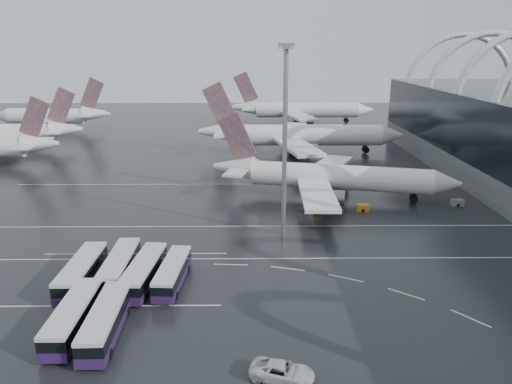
{
  "coord_description": "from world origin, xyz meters",
  "views": [
    {
      "loc": [
        -6.23,
        -71.05,
        30.78
      ],
      "look_at": [
        -5.41,
        9.72,
        7.0
      ],
      "focal_mm": 35.0,
      "sensor_mm": 36.0,
      "label": 1
    }
  ],
  "objects_px": {
    "bus_row_near_a": "(82,272)",
    "jet_remote_mid": "(14,133)",
    "airliner_gate_c": "(299,110)",
    "bus_row_near_d": "(173,273)",
    "gse_cart_belly_d": "(457,203)",
    "airliner_main": "(327,177)",
    "van_curve_a": "(282,371)",
    "bus_row_near_b": "(120,266)",
    "bus_row_far_a": "(73,316)",
    "gse_cart_belly_c": "(315,210)",
    "floodlight_mast": "(285,119)",
    "gse_cart_belly_a": "(362,208)",
    "bus_row_far_b": "(106,321)",
    "bus_row_near_c": "(144,272)",
    "jet_remote_far": "(54,116)",
    "airliner_gate_b": "(297,136)"
  },
  "relations": [
    {
      "from": "bus_row_near_a",
      "to": "jet_remote_mid",
      "type": "bearing_deg",
      "value": 28.71
    },
    {
      "from": "airliner_gate_c",
      "to": "bus_row_near_d",
      "type": "distance_m",
      "value": 147.6
    },
    {
      "from": "bus_row_near_a",
      "to": "gse_cart_belly_d",
      "type": "xyz_separation_m",
      "value": [
        63.76,
        33.56,
        -1.2
      ]
    },
    {
      "from": "airliner_main",
      "to": "bus_row_near_d",
      "type": "height_order",
      "value": "airliner_main"
    },
    {
      "from": "van_curve_a",
      "to": "gse_cart_belly_d",
      "type": "distance_m",
      "value": 65.86
    },
    {
      "from": "bus_row_near_b",
      "to": "bus_row_far_a",
      "type": "relative_size",
      "value": 1.02
    },
    {
      "from": "gse_cart_belly_c",
      "to": "floodlight_mast",
      "type": "bearing_deg",
      "value": -121.32
    },
    {
      "from": "bus_row_near_b",
      "to": "gse_cart_belly_a",
      "type": "bearing_deg",
      "value": -54.7
    },
    {
      "from": "bus_row_near_d",
      "to": "van_curve_a",
      "type": "bearing_deg",
      "value": -142.02
    },
    {
      "from": "airliner_main",
      "to": "van_curve_a",
      "type": "bearing_deg",
      "value": -88.62
    },
    {
      "from": "airliner_gate_c",
      "to": "floodlight_mast",
      "type": "xyz_separation_m",
      "value": [
        -14.3,
        -126.18,
        14.36
      ]
    },
    {
      "from": "bus_row_near_b",
      "to": "bus_row_far_b",
      "type": "height_order",
      "value": "bus_row_near_b"
    },
    {
      "from": "bus_row_near_c",
      "to": "bus_row_far_a",
      "type": "bearing_deg",
      "value": 158.65
    },
    {
      "from": "jet_remote_mid",
      "to": "bus_row_near_b",
      "type": "height_order",
      "value": "jet_remote_mid"
    },
    {
      "from": "bus_row_near_b",
      "to": "gse_cart_belly_d",
      "type": "distance_m",
      "value": 67.19
    },
    {
      "from": "airliner_main",
      "to": "van_curve_a",
      "type": "relative_size",
      "value": 8.2
    },
    {
      "from": "airliner_main",
      "to": "bus_row_near_a",
      "type": "relative_size",
      "value": 3.71
    },
    {
      "from": "airliner_main",
      "to": "bus_row_far_a",
      "type": "height_order",
      "value": "airliner_main"
    },
    {
      "from": "bus_row_near_a",
      "to": "gse_cart_belly_a",
      "type": "xyz_separation_m",
      "value": [
        44.14,
        30.46,
        -1.19
      ]
    },
    {
      "from": "airliner_main",
      "to": "gse_cart_belly_c",
      "type": "distance_m",
      "value": 11.52
    },
    {
      "from": "van_curve_a",
      "to": "gse_cart_belly_c",
      "type": "height_order",
      "value": "van_curve_a"
    },
    {
      "from": "gse_cart_belly_c",
      "to": "gse_cart_belly_a",
      "type": "bearing_deg",
      "value": 6.14
    },
    {
      "from": "gse_cart_belly_d",
      "to": "bus_row_far_b",
      "type": "bearing_deg",
      "value": -141.24
    },
    {
      "from": "airliner_main",
      "to": "bus_row_far_b",
      "type": "xyz_separation_m",
      "value": [
        -31.94,
        -52.05,
        -2.56
      ]
    },
    {
      "from": "airliner_main",
      "to": "jet_remote_far",
      "type": "bearing_deg",
      "value": 149.1
    },
    {
      "from": "jet_remote_far",
      "to": "van_curve_a",
      "type": "bearing_deg",
      "value": 120.29
    },
    {
      "from": "jet_remote_mid",
      "to": "bus_row_near_a",
      "type": "height_order",
      "value": "jet_remote_mid"
    },
    {
      "from": "airliner_gate_b",
      "to": "van_curve_a",
      "type": "xyz_separation_m",
      "value": [
        -10.71,
        -104.52,
        -4.38
      ]
    },
    {
      "from": "gse_cart_belly_d",
      "to": "bus_row_near_a",
      "type": "bearing_deg",
      "value": -152.24
    },
    {
      "from": "airliner_gate_b",
      "to": "airliner_gate_c",
      "type": "xyz_separation_m",
      "value": [
        6.09,
        59.93,
        -0.02
      ]
    },
    {
      "from": "bus_row_near_d",
      "to": "jet_remote_mid",
      "type": "bearing_deg",
      "value": 38.16
    },
    {
      "from": "airliner_main",
      "to": "jet_remote_far",
      "type": "xyz_separation_m",
      "value": [
        -90.81,
        89.4,
        0.7
      ]
    },
    {
      "from": "airliner_gate_b",
      "to": "bus_row_near_b",
      "type": "xyz_separation_m",
      "value": [
        -31.65,
        -82.71,
        -3.42
      ]
    },
    {
      "from": "airliner_main",
      "to": "bus_row_near_b",
      "type": "bearing_deg",
      "value": -118.14
    },
    {
      "from": "gse_cart_belly_d",
      "to": "bus_row_near_d",
      "type": "bearing_deg",
      "value": -146.96
    },
    {
      "from": "airliner_main",
      "to": "floodlight_mast",
      "type": "bearing_deg",
      "value": -102.38
    },
    {
      "from": "bus_row_far_b",
      "to": "gse_cart_belly_a",
      "type": "bearing_deg",
      "value": -42.61
    },
    {
      "from": "airliner_gate_b",
      "to": "bus_row_near_a",
      "type": "height_order",
      "value": "airliner_gate_b"
    },
    {
      "from": "bus_row_near_d",
      "to": "gse_cart_belly_a",
      "type": "relative_size",
      "value": 5.12
    },
    {
      "from": "bus_row_far_b",
      "to": "floodlight_mast",
      "type": "xyz_separation_m",
      "value": [
        21.43,
        30.52,
        17.79
      ]
    },
    {
      "from": "bus_row_far_a",
      "to": "van_curve_a",
      "type": "bearing_deg",
      "value": -111.22
    },
    {
      "from": "jet_remote_far",
      "to": "bus_row_far_b",
      "type": "height_order",
      "value": "jet_remote_far"
    },
    {
      "from": "bus_row_near_b",
      "to": "airliner_gate_b",
      "type": "bearing_deg",
      "value": -21.64
    },
    {
      "from": "airliner_gate_c",
      "to": "jet_remote_mid",
      "type": "height_order",
      "value": "airliner_gate_c"
    },
    {
      "from": "bus_row_near_d",
      "to": "floodlight_mast",
      "type": "height_order",
      "value": "floodlight_mast"
    },
    {
      "from": "gse_cart_belly_a",
      "to": "jet_remote_far",
      "type": "bearing_deg",
      "value": 134.33
    },
    {
      "from": "airliner_main",
      "to": "airliner_gate_c",
      "type": "xyz_separation_m",
      "value": [
        3.78,
        104.64,
        0.86
      ]
    },
    {
      "from": "van_curve_a",
      "to": "gse_cart_belly_a",
      "type": "height_order",
      "value": "van_curve_a"
    },
    {
      "from": "airliner_gate_c",
      "to": "jet_remote_far",
      "type": "relative_size",
      "value": 1.3
    },
    {
      "from": "bus_row_far_a",
      "to": "gse_cart_belly_c",
      "type": "height_order",
      "value": "bus_row_far_a"
    }
  ]
}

